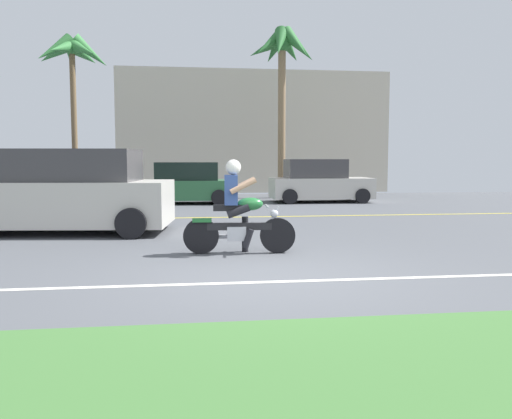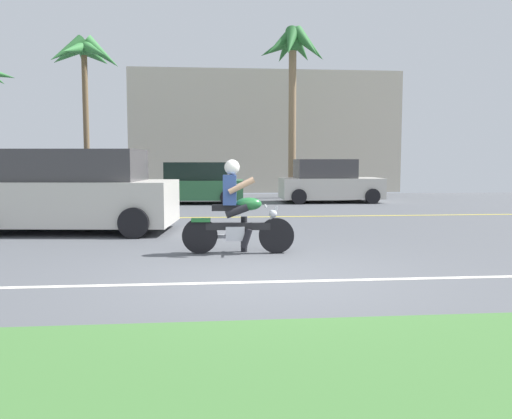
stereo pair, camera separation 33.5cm
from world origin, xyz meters
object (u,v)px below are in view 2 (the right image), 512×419
object	(u,v)px
parked_car_1	(193,184)
palm_tree_0	(84,59)
parked_car_0	(50,185)
palm_tree_2	(293,56)
motorcyclist	(237,214)
parked_car_2	(329,182)
suv_nearby	(71,192)

from	to	relation	value
parked_car_1	palm_tree_0	xyz separation A→B (m)	(-4.26, 2.06, 4.90)
parked_car_0	palm_tree_2	size ratio (longest dim) A/B	0.61
parked_car_1	palm_tree_0	distance (m)	6.81
motorcyclist	parked_car_0	xyz separation A→B (m)	(-6.24, 11.34, -0.00)
parked_car_1	palm_tree_0	size ratio (longest dim) A/B	0.62
parked_car_1	parked_car_2	world-z (taller)	parked_car_2
palm_tree_2	parked_car_0	bearing A→B (deg)	-167.59
palm_tree_2	motorcyclist	bearing A→B (deg)	-103.35
parked_car_0	palm_tree_0	distance (m)	5.29
parked_car_1	palm_tree_2	distance (m)	7.14
motorcyclist	parked_car_0	distance (m)	12.94
parked_car_0	parked_car_2	world-z (taller)	parked_car_2
motorcyclist	parked_car_0	bearing A→B (deg)	118.82
suv_nearby	palm_tree_0	world-z (taller)	palm_tree_0
suv_nearby	parked_car_2	distance (m)	10.96
motorcyclist	palm_tree_0	size ratio (longest dim) A/B	0.30
parked_car_0	palm_tree_2	distance (m)	11.00
suv_nearby	palm_tree_2	distance (m)	13.23
motorcyclist	palm_tree_0	distance (m)	14.85
motorcyclist	palm_tree_2	bearing A→B (deg)	76.65
parked_car_0	palm_tree_0	world-z (taller)	palm_tree_0
motorcyclist	parked_car_1	xyz separation A→B (m)	(-0.98, 10.93, 0.03)
suv_nearby	parked_car_2	size ratio (longest dim) A/B	1.25
parked_car_1	suv_nearby	bearing A→B (deg)	-108.30
parked_car_2	palm_tree_2	size ratio (longest dim) A/B	0.54
palm_tree_2	parked_car_1	bearing A→B (deg)	-149.21
motorcyclist	parked_car_1	distance (m)	10.98
palm_tree_0	palm_tree_2	xyz separation A→B (m)	(8.43, 0.42, 0.35)
motorcyclist	parked_car_2	distance (m)	11.74
motorcyclist	palm_tree_2	world-z (taller)	palm_tree_2
suv_nearby	parked_car_1	xyz separation A→B (m)	(2.56, 7.73, -0.19)
parked_car_0	palm_tree_2	world-z (taller)	palm_tree_2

